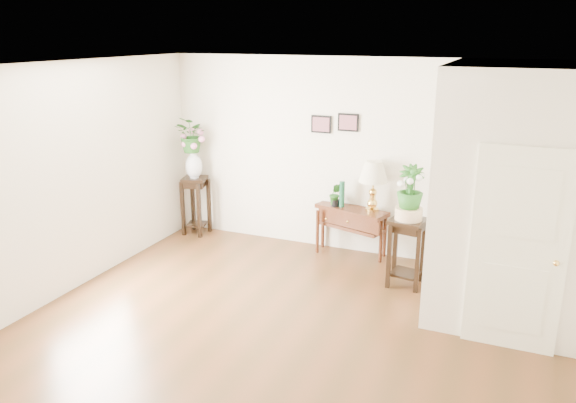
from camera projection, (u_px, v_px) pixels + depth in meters
The scene contains 20 objects.
floor at pixel (289, 341), 5.89m from camera, with size 6.00×5.50×0.02m, color #553018.
ceiling at pixel (290, 68), 5.08m from camera, with size 6.00×5.50×0.02m, color white.
wall_back at pixel (365, 159), 7.91m from camera, with size 6.00×0.02×2.80m, color beige.
wall_front at pixel (96, 360), 3.06m from camera, with size 6.00×0.02×2.80m, color beige.
wall_left at pixel (55, 184), 6.60m from camera, with size 0.02×5.50×2.80m, color beige.
partition at pixel (524, 192), 6.27m from camera, with size 1.80×1.95×2.80m, color beige.
door at pixel (518, 252), 5.49m from camera, with size 0.90×0.05×2.10m, color silver.
art_print_left at pixel (321, 124), 8.01m from camera, with size 0.30×0.02×0.25m, color black.
art_print_right at pixel (348, 122), 7.84m from camera, with size 0.30×0.02×0.25m, color black.
wall_ornament at pixel (444, 127), 6.54m from camera, with size 0.51×0.51×0.07m, color gold.
console_table at pixel (351, 231), 8.10m from camera, with size 1.06×0.35×0.71m, color black.
table_lamp at pixel (373, 186), 7.78m from camera, with size 0.41×0.41×0.72m, color #DFB14F.
green_vase at pixel (342, 195), 8.00m from camera, with size 0.08×0.08×0.38m, color #174E32.
potted_plant at pixel (335, 195), 8.04m from camera, with size 0.18×0.14×0.32m, color #1F5619.
plant_stand_a at pixel (196, 206), 8.93m from camera, with size 0.36×0.36×0.93m, color black.
porcelain_vase at pixel (194, 163), 8.73m from camera, with size 0.26×0.26×0.45m, color silver, non-canonical shape.
lily_arrangement at pixel (192, 135), 8.59m from camera, with size 0.50×0.43×0.56m, color #1F5619.
plant_stand_b at pixel (406, 252), 7.10m from camera, with size 0.41×0.41×0.88m, color black.
ceramic_bowl at pixel (409, 213), 6.95m from camera, with size 0.34×0.34×0.15m, color beige.
narcissus at pixel (410, 188), 6.85m from camera, with size 0.32×0.32×0.57m, color #1F5619.
Camera 1 is at (2.01, -4.81, 3.11)m, focal length 35.00 mm.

